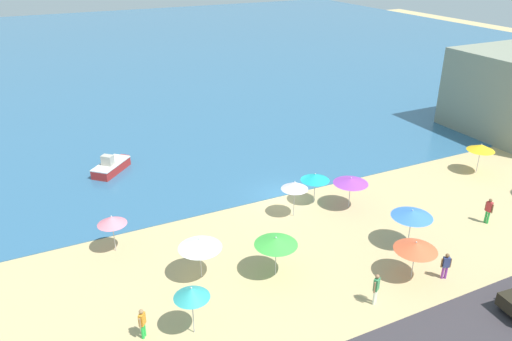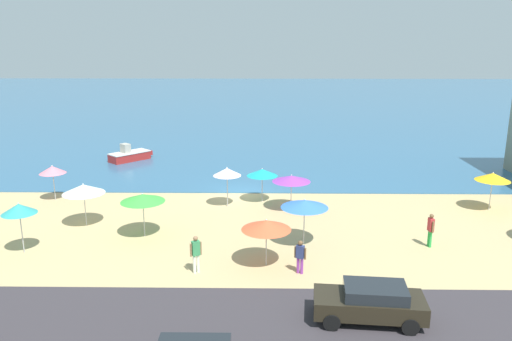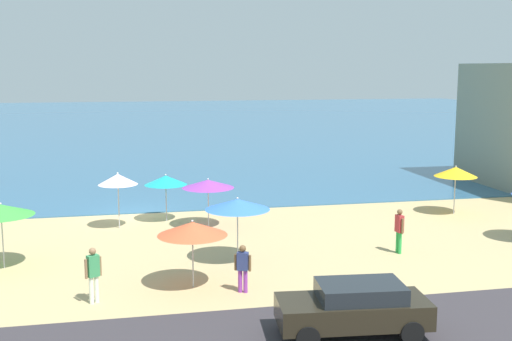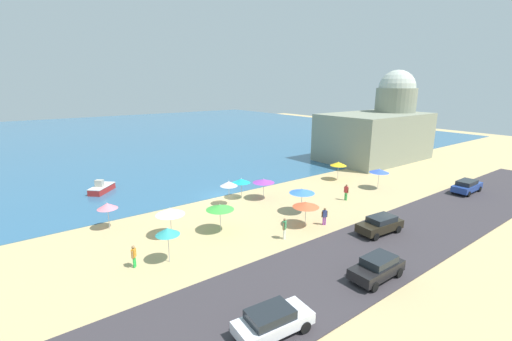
{
  "view_description": "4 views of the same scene",
  "coord_description": "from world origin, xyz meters",
  "px_view_note": "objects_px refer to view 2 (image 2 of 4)",
  "views": [
    {
      "loc": [
        -15.97,
        -28.0,
        17.01
      ],
      "look_at": [
        -1.89,
        0.65,
        2.16
      ],
      "focal_mm": 35.0,
      "sensor_mm": 36.0,
      "label": 1
    },
    {
      "loc": [
        1.53,
        -33.47,
        10.36
      ],
      "look_at": [
        1.03,
        0.26,
        1.59
      ],
      "focal_mm": 35.0,
      "sensor_mm": 36.0,
      "label": 2
    },
    {
      "loc": [
        -0.5,
        -32.35,
        7.34
      ],
      "look_at": [
        6.78,
        2.4,
        1.64
      ],
      "focal_mm": 45.0,
      "sensor_mm": 36.0,
      "label": 3
    },
    {
      "loc": [
        -18.83,
        -31.63,
        12.33
      ],
      "look_at": [
        5.43,
        0.74,
        2.03
      ],
      "focal_mm": 24.0,
      "sensor_mm": 36.0,
      "label": 4
    }
  ],
  "objects_px": {
    "beach_umbrella_6": "(227,172)",
    "parked_car_3": "(370,302)",
    "beach_umbrella_8": "(19,209)",
    "bather_1": "(196,252)",
    "beach_umbrella_1": "(143,198)",
    "bather_2": "(300,255)",
    "beach_umbrella_7": "(266,225)",
    "skiff_nearshore": "(130,155)",
    "beach_umbrella_4": "(305,204)",
    "beach_umbrella_2": "(52,170)",
    "beach_umbrella_0": "(83,189)",
    "beach_umbrella_3": "(291,179)",
    "beach_umbrella_9": "(262,172)",
    "bather_3": "(431,228)",
    "beach_umbrella_5": "(493,177)"
  },
  "relations": [
    {
      "from": "beach_umbrella_5",
      "to": "bather_1",
      "type": "xyz_separation_m",
      "value": [
        -17.38,
        -9.1,
        -1.16
      ]
    },
    {
      "from": "bather_2",
      "to": "beach_umbrella_6",
      "type": "bearing_deg",
      "value": 112.69
    },
    {
      "from": "beach_umbrella_9",
      "to": "skiff_nearshore",
      "type": "distance_m",
      "value": 16.57
    },
    {
      "from": "beach_umbrella_0",
      "to": "bather_1",
      "type": "relative_size",
      "value": 1.4
    },
    {
      "from": "bather_2",
      "to": "beach_umbrella_7",
      "type": "bearing_deg",
      "value": 151.22
    },
    {
      "from": "beach_umbrella_1",
      "to": "beach_umbrella_6",
      "type": "xyz_separation_m",
      "value": [
        4.18,
        5.19,
        0.1
      ]
    },
    {
      "from": "beach_umbrella_5",
      "to": "beach_umbrella_0",
      "type": "bearing_deg",
      "value": -172.83
    },
    {
      "from": "beach_umbrella_0",
      "to": "beach_umbrella_8",
      "type": "xyz_separation_m",
      "value": [
        -1.83,
        -3.88,
        0.14
      ]
    },
    {
      "from": "beach_umbrella_4",
      "to": "bather_1",
      "type": "distance_m",
      "value": 6.33
    },
    {
      "from": "beach_umbrella_0",
      "to": "bather_3",
      "type": "distance_m",
      "value": 19.14
    },
    {
      "from": "beach_umbrella_5",
      "to": "bather_1",
      "type": "height_order",
      "value": "beach_umbrella_5"
    },
    {
      "from": "beach_umbrella_1",
      "to": "skiff_nearshore",
      "type": "xyz_separation_m",
      "value": [
        -5.42,
        17.67,
        -1.69
      ]
    },
    {
      "from": "beach_umbrella_2",
      "to": "bather_3",
      "type": "distance_m",
      "value": 23.86
    },
    {
      "from": "bather_1",
      "to": "bather_3",
      "type": "bearing_deg",
      "value": 15.25
    },
    {
      "from": "beach_umbrella_6",
      "to": "bather_1",
      "type": "bearing_deg",
      "value": -94.56
    },
    {
      "from": "beach_umbrella_5",
      "to": "beach_umbrella_6",
      "type": "distance_m",
      "value": 16.62
    },
    {
      "from": "beach_umbrella_0",
      "to": "parked_car_3",
      "type": "bearing_deg",
      "value": -35.15
    },
    {
      "from": "beach_umbrella_9",
      "to": "bather_1",
      "type": "bearing_deg",
      "value": -105.84
    },
    {
      "from": "beach_umbrella_7",
      "to": "bather_1",
      "type": "relative_size",
      "value": 1.31
    },
    {
      "from": "beach_umbrella_4",
      "to": "beach_umbrella_7",
      "type": "height_order",
      "value": "beach_umbrella_4"
    },
    {
      "from": "beach_umbrella_8",
      "to": "skiff_nearshore",
      "type": "height_order",
      "value": "beach_umbrella_8"
    },
    {
      "from": "beach_umbrella_8",
      "to": "bather_1",
      "type": "distance_m",
      "value": 9.36
    },
    {
      "from": "skiff_nearshore",
      "to": "beach_umbrella_5",
      "type": "bearing_deg",
      "value": -26.32
    },
    {
      "from": "beach_umbrella_3",
      "to": "parked_car_3",
      "type": "bearing_deg",
      "value": -80.0
    },
    {
      "from": "beach_umbrella_6",
      "to": "bather_3",
      "type": "relative_size",
      "value": 1.46
    },
    {
      "from": "beach_umbrella_7",
      "to": "parked_car_3",
      "type": "height_order",
      "value": "beach_umbrella_7"
    },
    {
      "from": "beach_umbrella_3",
      "to": "parked_car_3",
      "type": "relative_size",
      "value": 0.56
    },
    {
      "from": "beach_umbrella_3",
      "to": "bather_2",
      "type": "distance_m",
      "value": 9.01
    },
    {
      "from": "beach_umbrella_0",
      "to": "bather_2",
      "type": "distance_m",
      "value": 13.43
    },
    {
      "from": "beach_umbrella_4",
      "to": "beach_umbrella_2",
      "type": "bearing_deg",
      "value": 155.58
    },
    {
      "from": "bather_3",
      "to": "beach_umbrella_4",
      "type": "bearing_deg",
      "value": 178.34
    },
    {
      "from": "bather_1",
      "to": "skiff_nearshore",
      "type": "relative_size",
      "value": 0.49
    },
    {
      "from": "beach_umbrella_3",
      "to": "bather_2",
      "type": "bearing_deg",
      "value": -90.39
    },
    {
      "from": "bather_3",
      "to": "beach_umbrella_0",
      "type": "bearing_deg",
      "value": 171.53
    },
    {
      "from": "beach_umbrella_7",
      "to": "beach_umbrella_4",
      "type": "bearing_deg",
      "value": 51.86
    },
    {
      "from": "beach_umbrella_2",
      "to": "beach_umbrella_7",
      "type": "relative_size",
      "value": 1.03
    },
    {
      "from": "beach_umbrella_0",
      "to": "bather_1",
      "type": "height_order",
      "value": "beach_umbrella_0"
    },
    {
      "from": "beach_umbrella_1",
      "to": "bather_1",
      "type": "distance_m",
      "value": 5.69
    },
    {
      "from": "beach_umbrella_7",
      "to": "beach_umbrella_2",
      "type": "bearing_deg",
      "value": 145.14
    },
    {
      "from": "beach_umbrella_0",
      "to": "beach_umbrella_4",
      "type": "relative_size",
      "value": 1.01
    },
    {
      "from": "beach_umbrella_9",
      "to": "skiff_nearshore",
      "type": "bearing_deg",
      "value": 135.82
    },
    {
      "from": "beach_umbrella_2",
      "to": "parked_car_3",
      "type": "bearing_deg",
      "value": -39.31
    },
    {
      "from": "bather_1",
      "to": "beach_umbrella_0",
      "type": "bearing_deg",
      "value": 140.1
    },
    {
      "from": "bather_3",
      "to": "skiff_nearshore",
      "type": "xyz_separation_m",
      "value": [
        -20.55,
        18.87,
        -0.5
      ]
    },
    {
      "from": "bather_2",
      "to": "bather_3",
      "type": "relative_size",
      "value": 0.9
    },
    {
      "from": "skiff_nearshore",
      "to": "beach_umbrella_3",
      "type": "bearing_deg",
      "value": -43.85
    },
    {
      "from": "beach_umbrella_2",
      "to": "skiff_nearshore",
      "type": "relative_size",
      "value": 0.66
    },
    {
      "from": "bather_2",
      "to": "parked_car_3",
      "type": "xyz_separation_m",
      "value": [
        2.35,
        -4.07,
        -0.06
      ]
    },
    {
      "from": "beach_umbrella_6",
      "to": "parked_car_3",
      "type": "bearing_deg",
      "value": -65.02
    },
    {
      "from": "beach_umbrella_3",
      "to": "beach_umbrella_6",
      "type": "xyz_separation_m",
      "value": [
        -4.06,
        0.64,
        0.25
      ]
    }
  ]
}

